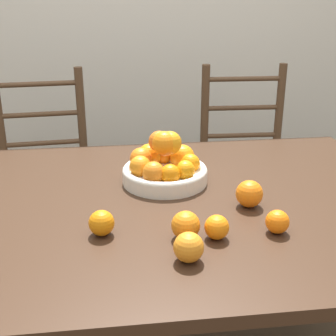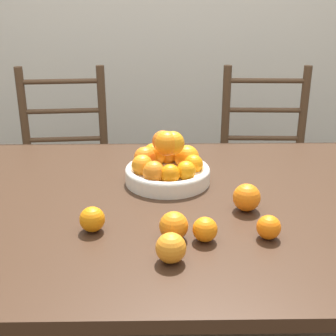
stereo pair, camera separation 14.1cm
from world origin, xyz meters
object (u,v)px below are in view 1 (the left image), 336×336
object	(u,v)px
orange_loose_2	(277,222)
orange_loose_5	(217,227)
orange_loose_1	(102,223)
chair_left	(45,182)
orange_loose_0	(249,194)
fruit_bowl	(164,166)
orange_loose_3	(189,247)
orange_loose_4	(186,225)
chair_right	(246,172)

from	to	relation	value
orange_loose_2	orange_loose_5	distance (m)	0.16
orange_loose_5	orange_loose_1	bearing A→B (deg)	169.20
orange_loose_2	chair_left	xyz separation A→B (m)	(-0.73, 1.06, -0.30)
orange_loose_0	orange_loose_5	bearing A→B (deg)	-128.52
fruit_bowl	orange_loose_1	size ratio (longest dim) A/B	4.11
orange_loose_5	orange_loose_3	bearing A→B (deg)	-133.35
orange_loose_2	orange_loose_5	bearing A→B (deg)	-176.62
orange_loose_0	orange_loose_3	bearing A→B (deg)	-130.32
orange_loose_0	orange_loose_5	xyz separation A→B (m)	(-0.13, -0.17, -0.01)
orange_loose_0	orange_loose_1	bearing A→B (deg)	-165.11
orange_loose_1	orange_loose_4	xyz separation A→B (m)	(0.21, -0.05, 0.00)
orange_loose_0	chair_left	bearing A→B (deg)	128.15
fruit_bowl	orange_loose_5	size ratio (longest dim) A/B	4.34
chair_right	fruit_bowl	bearing A→B (deg)	-122.98
fruit_bowl	orange_loose_0	size ratio (longest dim) A/B	3.48
orange_loose_0	fruit_bowl	bearing A→B (deg)	136.65
orange_loose_1	orange_loose_4	size ratio (longest dim) A/B	0.91
orange_loose_0	chair_right	xyz separation A→B (m)	(0.26, 0.90, -0.31)
orange_loose_1	orange_loose_5	xyz separation A→B (m)	(0.29, -0.05, -0.00)
fruit_bowl	orange_loose_3	bearing A→B (deg)	-89.75
orange_loose_4	orange_loose_5	bearing A→B (deg)	-7.22
orange_loose_4	orange_loose_5	distance (m)	0.08
orange_loose_5	fruit_bowl	bearing A→B (deg)	103.35
orange_loose_0	orange_loose_3	distance (m)	0.34
fruit_bowl	orange_loose_1	xyz separation A→B (m)	(-0.20, -0.32, -0.02)
fruit_bowl	chair_right	size ratio (longest dim) A/B	0.28
orange_loose_2	chair_right	size ratio (longest dim) A/B	0.06
fruit_bowl	orange_loose_2	bearing A→B (deg)	-55.63
orange_loose_1	orange_loose_3	xyz separation A→B (m)	(0.20, -0.15, 0.00)
orange_loose_3	chair_left	size ratio (longest dim) A/B	0.07
orange_loose_3	fruit_bowl	bearing A→B (deg)	90.25
orange_loose_4	orange_loose_5	size ratio (longest dim) A/B	1.17
orange_loose_2	orange_loose_1	bearing A→B (deg)	174.23
orange_loose_3	orange_loose_5	xyz separation A→B (m)	(0.09, 0.09, -0.00)
orange_loose_0	orange_loose_3	xyz separation A→B (m)	(-0.22, -0.26, -0.00)
orange_loose_2	orange_loose_4	size ratio (longest dim) A/B	0.84
orange_loose_4	orange_loose_1	bearing A→B (deg)	167.89
orange_loose_3	orange_loose_5	size ratio (longest dim) A/B	1.14
orange_loose_1	chair_right	xyz separation A→B (m)	(0.68, 1.01, -0.31)
orange_loose_2	orange_loose_0	bearing A→B (deg)	100.39
orange_loose_5	orange_loose_0	bearing A→B (deg)	51.48
fruit_bowl	chair_left	distance (m)	0.90
orange_loose_4	orange_loose_5	world-z (taller)	orange_loose_4
orange_loose_1	chair_right	size ratio (longest dim) A/B	0.07
orange_loose_5	chair_left	world-z (taller)	chair_left
orange_loose_4	orange_loose_5	xyz separation A→B (m)	(0.08, -0.01, -0.01)
orange_loose_1	chair_left	bearing A→B (deg)	105.80
orange_loose_4	orange_loose_3	bearing A→B (deg)	-95.31
fruit_bowl	chair_left	size ratio (longest dim) A/B	0.28
fruit_bowl	orange_loose_5	distance (m)	0.39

